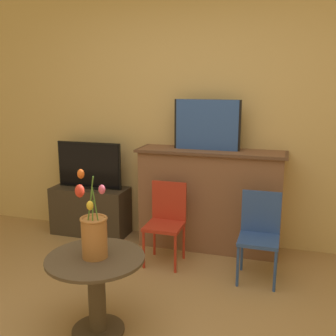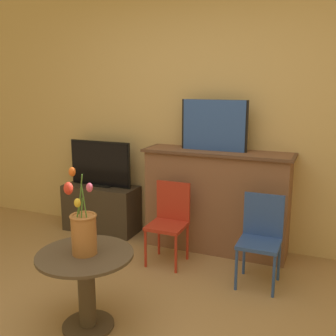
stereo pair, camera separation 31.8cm
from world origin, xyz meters
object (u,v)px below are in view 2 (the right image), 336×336
object	(u,v)px
vase_tulips	(83,230)
tv_monitor	(100,164)
chair_red	(170,218)
painting	(214,125)
chair_blue	(261,234)

from	to	relation	value
vase_tulips	tv_monitor	bearing A→B (deg)	118.97
chair_red	vase_tulips	distance (m)	1.20
chair_red	vase_tulips	xyz separation A→B (m)	(-0.12, -1.16, 0.28)
painting	chair_red	xyz separation A→B (m)	(-0.27, -0.43, -0.81)
tv_monitor	chair_red	size ratio (longest dim) A/B	0.99
tv_monitor	vase_tulips	world-z (taller)	vase_tulips
painting	vase_tulips	xyz separation A→B (m)	(-0.39, -1.59, -0.53)
chair_blue	painting	bearing A→B (deg)	138.15
tv_monitor	vase_tulips	distance (m)	1.80
painting	vase_tulips	size ratio (longest dim) A/B	1.14
tv_monitor	vase_tulips	bearing A→B (deg)	-61.03
chair_red	vase_tulips	bearing A→B (deg)	-95.88
chair_blue	chair_red	bearing A→B (deg)	174.73
painting	tv_monitor	bearing A→B (deg)	-179.36
chair_blue	vase_tulips	xyz separation A→B (m)	(-0.96, -1.08, 0.28)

